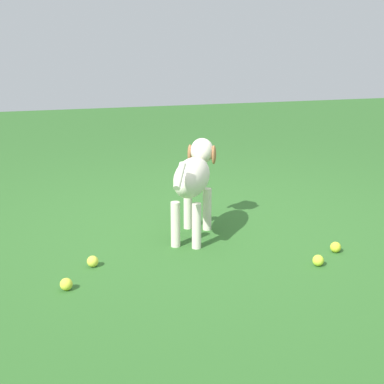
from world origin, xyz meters
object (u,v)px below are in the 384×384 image
at_px(tennis_ball_1, 93,261).
at_px(tennis_ball_3, 66,284).
at_px(dog, 194,177).
at_px(tennis_ball_2, 336,247).
at_px(tennis_ball_0, 318,260).

height_order(tennis_ball_1, tennis_ball_3, same).
distance_m(dog, tennis_ball_2, 1.00).
xyz_separation_m(tennis_ball_0, tennis_ball_2, (0.21, 0.16, 0.00)).
distance_m(tennis_ball_0, tennis_ball_3, 1.43).
bearing_deg(dog, tennis_ball_3, 153.84).
relative_size(tennis_ball_1, tennis_ball_2, 1.00).
bearing_deg(dog, tennis_ball_0, -113.45).
bearing_deg(tennis_ball_0, tennis_ball_1, 163.58).
bearing_deg(dog, tennis_ball_1, 144.80).
bearing_deg(tennis_ball_2, dog, 143.41).
distance_m(tennis_ball_2, tennis_ball_3, 1.63).
distance_m(dog, tennis_ball_0, 0.96).
bearing_deg(tennis_ball_3, dog, 34.41).
bearing_deg(tennis_ball_3, tennis_ball_1, 57.44).
xyz_separation_m(dog, tennis_ball_3, (-0.89, -0.61, -0.37)).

